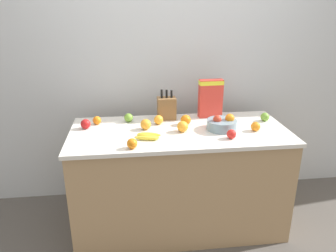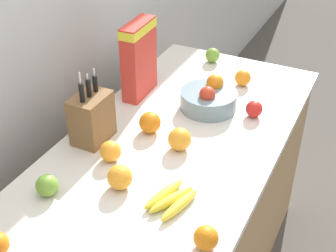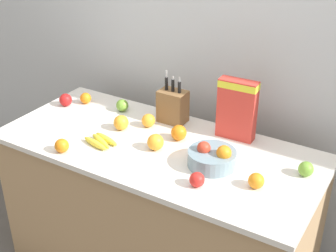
{
  "view_description": "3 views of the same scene",
  "coord_description": "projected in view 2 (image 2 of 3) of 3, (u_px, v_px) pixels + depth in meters",
  "views": [
    {
      "loc": [
        -0.37,
        -2.35,
        1.79
      ],
      "look_at": [
        -0.09,
        -0.03,
        0.91
      ],
      "focal_mm": 35.0,
      "sensor_mm": 36.0,
      "label": 1
    },
    {
      "loc": [
        -1.23,
        -0.61,
        1.89
      ],
      "look_at": [
        0.05,
        0.02,
        0.93
      ],
      "focal_mm": 50.0,
      "sensor_mm": 36.0,
      "label": 2
    },
    {
      "loc": [
        1.13,
        -1.76,
        2.08
      ],
      "look_at": [
        0.04,
        0.03,
        0.97
      ],
      "focal_mm": 50.0,
      "sensor_mm": 36.0,
      "label": 3
    }
  ],
  "objects": [
    {
      "name": "apple_rightmost",
      "position": [
        47.0,
        185.0,
        1.49
      ],
      "size": [
        0.07,
        0.07,
        0.07
      ],
      "primitive_type": "sphere",
      "color": "#6B9E33",
      "rests_on": "counter"
    },
    {
      "name": "cereal_box",
      "position": [
        139.0,
        56.0,
        1.95
      ],
      "size": [
        0.21,
        0.08,
        0.33
      ],
      "rotation": [
        0.0,
        0.0,
        0.04
      ],
      "color": "red",
      "rests_on": "counter"
    },
    {
      "name": "orange_near_bowl",
      "position": [
        206.0,
        238.0,
        1.31
      ],
      "size": [
        0.07,
        0.07,
        0.07
      ],
      "primitive_type": "sphere",
      "color": "orange",
      "rests_on": "counter"
    },
    {
      "name": "apple_front",
      "position": [
        213.0,
        55.0,
        2.29
      ],
      "size": [
        0.07,
        0.07,
        0.07
      ],
      "primitive_type": "sphere",
      "color": "#6B9E33",
      "rests_on": "counter"
    },
    {
      "name": "knife_block",
      "position": [
        92.0,
        118.0,
        1.71
      ],
      "size": [
        0.15,
        0.11,
        0.3
      ],
      "color": "brown",
      "rests_on": "counter"
    },
    {
      "name": "banana_bunch",
      "position": [
        172.0,
        200.0,
        1.46
      ],
      "size": [
        0.2,
        0.14,
        0.03
      ],
      "rotation": [
        0.0,
        0.0,
        5.95
      ],
      "color": "yellow",
      "rests_on": "counter"
    },
    {
      "name": "orange_front_right",
      "position": [
        110.0,
        151.0,
        1.64
      ],
      "size": [
        0.08,
        0.08,
        0.08
      ],
      "primitive_type": "sphere",
      "color": "orange",
      "rests_on": "counter"
    },
    {
      "name": "counter",
      "position": [
        167.0,
        230.0,
        1.96
      ],
      "size": [
        1.69,
        0.76,
        0.86
      ],
      "color": "tan",
      "rests_on": "ground_plane"
    },
    {
      "name": "fruit_bowl",
      "position": [
        209.0,
        98.0,
        1.93
      ],
      "size": [
        0.23,
        0.23,
        0.13
      ],
      "color": "gray",
      "rests_on": "counter"
    },
    {
      "name": "orange_front_left",
      "position": [
        243.0,
        78.0,
        2.09
      ],
      "size": [
        0.07,
        0.07,
        0.07
      ],
      "primitive_type": "sphere",
      "color": "orange",
      "rests_on": "counter"
    },
    {
      "name": "wall_back",
      "position": [
        20.0,
        8.0,
        1.69
      ],
      "size": [
        9.0,
        0.06,
        2.6
      ],
      "color": "silver",
      "rests_on": "ground_plane"
    },
    {
      "name": "orange_back_center",
      "position": [
        150.0,
        123.0,
        1.78
      ],
      "size": [
        0.08,
        0.08,
        0.08
      ],
      "primitive_type": "sphere",
      "color": "orange",
      "rests_on": "counter"
    },
    {
      "name": "apple_middle",
      "position": [
        254.0,
        109.0,
        1.88
      ],
      "size": [
        0.07,
        0.07,
        0.07
      ],
      "primitive_type": "sphere",
      "color": "red",
      "rests_on": "counter"
    },
    {
      "name": "orange_mid_left",
      "position": [
        120.0,
        177.0,
        1.52
      ],
      "size": [
        0.08,
        0.08,
        0.08
      ],
      "primitive_type": "sphere",
      "color": "orange",
      "rests_on": "counter"
    },
    {
      "name": "orange_by_cereal",
      "position": [
        180.0,
        139.0,
        1.69
      ],
      "size": [
        0.09,
        0.09,
        0.09
      ],
      "primitive_type": "sphere",
      "color": "orange",
      "rests_on": "counter"
    }
  ]
}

